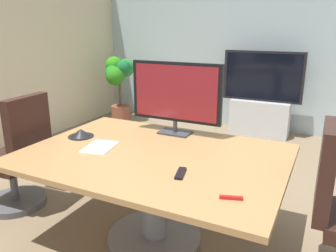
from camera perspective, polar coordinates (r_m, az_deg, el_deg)
name	(u,v)px	position (r m, az deg, el deg)	size (l,w,h in m)	color
ground_plane	(164,226)	(3.03, -0.70, -16.69)	(7.65, 7.65, 0.00)	#7A664C
wall_back_glass_partition	(258,43)	(5.70, 15.03, 13.48)	(5.65, 0.10, 2.80)	#9EB2B7
conference_table	(154,173)	(2.61, -2.45, -8.05)	(1.96, 1.40, 0.74)	olive
office_chair_left	(18,162)	(3.40, -24.15, -5.66)	(0.61, 0.59, 1.09)	#4C4C51
tv_monitor	(176,94)	(2.93, 1.33, 5.47)	(0.84, 0.18, 0.64)	#333338
wall_display_unit	(260,107)	(5.44, 15.48, 3.08)	(1.20, 0.36, 1.31)	#B7BABC
potted_plant	(119,80)	(5.99, -8.36, 7.80)	(0.56, 0.62, 1.15)	brown
conference_phone	(81,133)	(3.01, -14.66, -1.22)	(0.22, 0.22, 0.07)	black
remote_control	(181,173)	(2.20, 2.16, -8.06)	(0.05, 0.17, 0.02)	black
whiteboard_marker	(231,198)	(1.94, 10.71, -11.92)	(0.13, 0.02, 0.02)	red
paper_notepad	(100,147)	(2.72, -11.53, -3.51)	(0.21, 0.30, 0.01)	white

